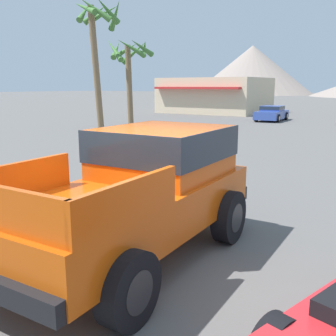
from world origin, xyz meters
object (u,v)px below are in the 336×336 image
(parked_car_blue, at_px, (272,113))
(palm_tree_tall, at_px, (130,60))
(orange_pickup_truck, at_px, (144,185))
(palm_tree_short, at_px, (98,33))

(parked_car_blue, xyz_separation_m, palm_tree_tall, (-5.99, -9.92, 3.67))
(orange_pickup_truck, relative_size, palm_tree_short, 0.67)
(parked_car_blue, relative_size, palm_tree_tall, 0.76)
(orange_pickup_truck, height_order, palm_tree_short, palm_tree_short)
(parked_car_blue, distance_m, palm_tree_tall, 12.15)
(orange_pickup_truck, relative_size, palm_tree_tall, 0.89)
(parked_car_blue, height_order, palm_tree_short, palm_tree_short)
(parked_car_blue, distance_m, palm_tree_short, 14.99)
(palm_tree_short, bearing_deg, palm_tree_tall, 91.68)
(parked_car_blue, relative_size, palm_tree_short, 0.57)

